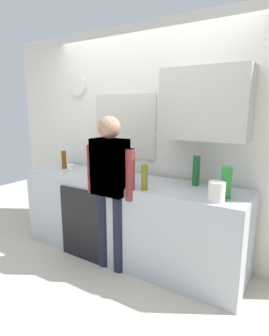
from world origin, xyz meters
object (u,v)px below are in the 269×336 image
(bottle_red_vinegar, at_px, (106,168))
(bottle_olive_oil, at_px, (145,177))
(bottle_dark_sauce, at_px, (108,164))
(cup_white_mug, at_px, (71,168))
(storage_canister, at_px, (217,192))
(coffee_maker, at_px, (117,170))
(person_guest, at_px, (110,182))
(bottle_green_wine, at_px, (196,171))
(bottle_amber_beer, at_px, (64,160))
(bottle_clear_soda, at_px, (226,182))
(person_at_sink, at_px, (110,182))
(dish_soap, at_px, (97,174))

(bottle_red_vinegar, distance_m, bottle_olive_oil, 0.64)
(bottle_red_vinegar, distance_m, bottle_dark_sauce, 0.30)
(cup_white_mug, bearing_deg, storage_canister, -4.60)
(coffee_maker, bearing_deg, person_guest, -92.13)
(cup_white_mug, relative_size, person_guest, 0.06)
(bottle_green_wine, relative_size, person_guest, 0.19)
(cup_white_mug, height_order, storage_canister, storage_canister)
(bottle_amber_beer, relative_size, storage_canister, 1.35)
(bottle_clear_soda, distance_m, cup_white_mug, 1.87)
(bottle_green_wine, distance_m, cup_white_mug, 1.53)
(coffee_maker, xyz_separation_m, bottle_olive_oil, (0.36, -0.05, -0.02))
(storage_canister, bearing_deg, bottle_amber_beer, 173.02)
(coffee_maker, relative_size, person_guest, 0.21)
(bottle_dark_sauce, xyz_separation_m, person_at_sink, (0.42, -0.51, -0.05))
(coffee_maker, relative_size, bottle_amber_beer, 1.43)
(bottle_clear_soda, height_order, bottle_amber_beer, bottle_clear_soda)
(coffee_maker, xyz_separation_m, dish_soap, (-0.23, -0.04, -0.07))
(bottle_red_vinegar, bearing_deg, person_guest, -45.16)
(bottle_clear_soda, relative_size, storage_canister, 1.65)
(coffee_maker, height_order, bottle_dark_sauce, coffee_maker)
(bottle_olive_oil, height_order, dish_soap, bottle_olive_oil)
(bottle_amber_beer, bearing_deg, dish_soap, -19.21)
(coffee_maker, bearing_deg, person_at_sink, -92.13)
(bottle_green_wine, distance_m, bottle_amber_beer, 1.73)
(bottle_red_vinegar, bearing_deg, dish_soap, -81.22)
(bottle_dark_sauce, relative_size, person_guest, 0.11)
(bottle_red_vinegar, distance_m, bottle_clear_soda, 1.33)
(coffee_maker, relative_size, bottle_red_vinegar, 1.50)
(bottle_olive_oil, distance_m, dish_soap, 0.59)
(bottle_dark_sauce, height_order, bottle_amber_beer, bottle_amber_beer)
(bottle_olive_oil, xyz_separation_m, person_guest, (-0.36, -0.07, -0.08))
(bottle_green_wine, bearing_deg, coffee_maker, -152.70)
(dish_soap, relative_size, person_at_sink, 0.11)
(bottle_amber_beer, bearing_deg, bottle_clear_soda, -3.03)
(coffee_maker, bearing_deg, bottle_green_wine, 27.30)
(bottle_dark_sauce, height_order, storage_canister, bottle_dark_sauce)
(storage_canister, bearing_deg, coffee_maker, 179.09)
(cup_white_mug, bearing_deg, bottle_green_wine, 8.93)
(cup_white_mug, xyz_separation_m, storage_canister, (1.83, -0.15, 0.04))
(bottle_clear_soda, height_order, bottle_olive_oil, bottle_clear_soda)
(dish_soap, bearing_deg, coffee_maker, 9.25)
(bottle_red_vinegar, xyz_separation_m, dish_soap, (0.03, -0.18, -0.03))
(bottle_red_vinegar, relative_size, dish_soap, 1.22)
(bottle_red_vinegar, xyz_separation_m, person_guest, (0.25, -0.26, -0.07))
(bottle_clear_soda, xyz_separation_m, person_at_sink, (-1.08, -0.24, -0.10))
(bottle_green_wine, relative_size, bottle_clear_soda, 1.07)
(bottle_clear_soda, xyz_separation_m, bottle_olive_oil, (-0.72, -0.17, -0.02))
(bottle_dark_sauce, distance_m, person_at_sink, 0.66)
(person_guest, bearing_deg, bottle_green_wine, -117.96)
(bottle_clear_soda, height_order, dish_soap, bottle_clear_soda)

